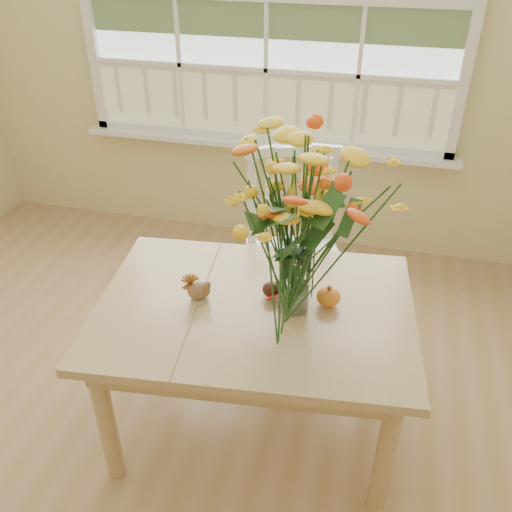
# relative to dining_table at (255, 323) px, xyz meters

# --- Properties ---
(wall_back) EXTENTS (4.00, 0.02, 2.70)m
(wall_back) POSITION_rel_dining_table_xyz_m (-0.34, 1.65, 0.78)
(wall_back) COLOR beige
(wall_back) RESTS_ON floor
(window) EXTENTS (2.42, 0.12, 1.74)m
(window) POSITION_rel_dining_table_xyz_m (-0.34, 1.61, 0.96)
(window) COLOR silver
(window) RESTS_ON wall_back
(dining_table) EXTENTS (1.32, 1.01, 0.66)m
(dining_table) POSITION_rel_dining_table_xyz_m (0.00, 0.00, 0.00)
(dining_table) COLOR tan
(dining_table) RESTS_ON floor
(windsor_chair) EXTENTS (0.58, 0.57, 1.00)m
(windsor_chair) POSITION_rel_dining_table_xyz_m (0.02, 0.69, -0.02)
(windsor_chair) COLOR white
(windsor_chair) RESTS_ON floor
(flower_vase) EXTENTS (0.56, 0.56, 0.67)m
(flower_vase) POSITION_rel_dining_table_xyz_m (0.15, 0.03, 0.49)
(flower_vase) COLOR white
(flower_vase) RESTS_ON dining_table
(pumpkin) EXTENTS (0.09, 0.09, 0.07)m
(pumpkin) POSITION_rel_dining_table_xyz_m (0.28, 0.07, 0.13)
(pumpkin) COLOR #D15D18
(pumpkin) RESTS_ON dining_table
(turkey_figurine) EXTENTS (0.11, 0.10, 0.11)m
(turkey_figurine) POSITION_rel_dining_table_xyz_m (-0.22, -0.02, 0.14)
(turkey_figurine) COLOR #CCB78C
(turkey_figurine) RESTS_ON dining_table
(dark_gourd) EXTENTS (0.12, 0.07, 0.06)m
(dark_gourd) POSITION_rel_dining_table_xyz_m (0.05, 0.07, 0.12)
(dark_gourd) COLOR #38160F
(dark_gourd) RESTS_ON dining_table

